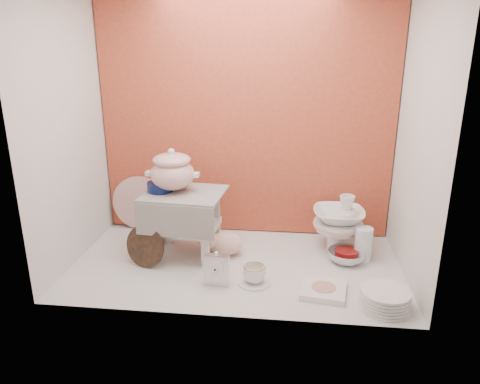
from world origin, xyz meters
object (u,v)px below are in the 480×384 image
Objects in this scene: gold_rim_teacup at (254,273)px; step_stool at (186,224)px; floral_platter at (139,203)px; crystal_bowl at (346,256)px; plush_pig at (225,243)px; porcelain_tower at (338,222)px; dinner_plate_stack at (385,299)px; soup_tureen at (172,170)px; mantel_clock at (217,268)px; blue_white_vase at (152,223)px.

step_stool is at bearing 144.31° from gold_rim_teacup.
floral_platter is 1.35m from crystal_bowl.
floral_platter is 0.71m from plush_pig.
porcelain_tower is (0.65, 0.16, 0.09)m from plush_pig.
soup_tureen is at bearing 157.14° from dinner_plate_stack.
gold_rim_teacup is at bearing 14.13° from mantel_clock.
step_stool is 0.53m from gold_rim_teacup.
crystal_bowl is at bearing -8.34° from blue_white_vase.
step_stool is 1.51× the size of soup_tureen.
step_stool is 0.32m from blue_white_vase.
mantel_clock is at bearing -50.19° from step_stool.
gold_rim_teacup is at bearing -148.52° from crystal_bowl.
blue_white_vase is 1.03× the size of crystal_bowl.
porcelain_tower is at bearing -0.27° from blue_white_vase.
dinner_plate_stack is (0.81, -0.46, -0.03)m from plush_pig.
plush_pig is 0.93m from dinner_plate_stack.
plush_pig reaches higher than gold_rim_teacup.
mantel_clock is at bearing -170.65° from gold_rim_teacup.
dinner_plate_stack is at bearing -13.42° from gold_rim_teacup.
plush_pig is 2.14× the size of gold_rim_teacup.
porcelain_tower is at bearing 12.47° from plush_pig.
mantel_clock is 1.56× the size of gold_rim_teacup.
soup_tureen is 1.09m from crystal_bowl.
floral_platter reaches higher than mantel_clock.
plush_pig is at bearing 95.62° from mantel_clock.
dinner_plate_stack is at bearing -74.22° from crystal_bowl.
plush_pig is 1.02× the size of dinner_plate_stack.
soup_tureen reaches higher than porcelain_tower.
mantel_clock is at bearing -49.40° from soup_tureen.
step_stool is at bearing -34.08° from blue_white_vase.
blue_white_vase is 1.13m from porcelain_tower.
porcelain_tower reaches higher than blue_white_vase.
floral_platter is 0.23m from blue_white_vase.
porcelain_tower is at bearing -7.85° from floral_platter.
step_stool is 0.51m from floral_platter.
porcelain_tower is at bearing 45.82° from gold_rim_teacup.
soup_tureen is 1.56× the size of mantel_clock.
blue_white_vase is 0.70m from mantel_clock.
dinner_plate_stack is 1.18× the size of crystal_bowl.
mantel_clock is (0.30, -0.35, -0.41)m from soup_tureen.
step_stool is 2.36× the size of mantel_clock.
dinner_plate_stack is (1.04, -0.45, -0.14)m from step_stool.
soup_tureen is 1.29m from dinner_plate_stack.
gold_rim_teacup is at bearing 166.58° from dinner_plate_stack.
step_stool is 0.42m from mantel_clock.
floral_platter is at bearing 150.41° from plush_pig.
step_stool is 0.93m from crystal_bowl.
soup_tureen is at bearing 146.83° from gold_rim_teacup.
mantel_clock is (0.48, -0.50, -0.02)m from blue_white_vase.
gold_rim_teacup is 0.66m from porcelain_tower.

